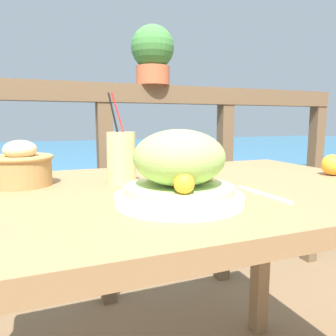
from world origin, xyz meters
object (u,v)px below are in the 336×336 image
at_px(salad_plate, 179,172).
at_px(drink_glass, 121,158).
at_px(potted_plant, 153,53).
at_px(bread_basket, 21,166).

distance_m(salad_plate, drink_glass, 0.25).
bearing_deg(salad_plate, drink_glass, 103.82).
relative_size(drink_glass, potted_plant, 0.84).
bearing_deg(potted_plant, salad_plate, -106.33).
bearing_deg(drink_glass, potted_plant, 64.71).
height_order(salad_plate, bread_basket, salad_plate).
xyz_separation_m(salad_plate, potted_plant, (0.29, 0.99, 0.44)).
height_order(salad_plate, potted_plant, potted_plant).
height_order(drink_glass, potted_plant, potted_plant).
distance_m(drink_glass, potted_plant, 0.93).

